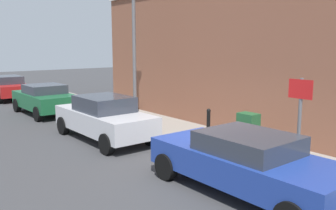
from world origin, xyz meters
TOP-DOWN VIEW (x-y plane):
  - ground at (0.00, 0.00)m, footprint 80.00×80.00m
  - sidewalk at (1.92, 6.00)m, footprint 2.57×30.00m
  - corner_building at (6.68, 4.01)m, footprint 7.06×12.02m
  - car_blue at (-0.35, -1.74)m, footprint 1.91×4.49m
  - car_silver at (-0.54, 4.18)m, footprint 1.82×4.27m
  - car_green at (-0.45, 10.00)m, footprint 1.95×3.98m
  - car_red at (-0.49, 16.19)m, footprint 1.87×4.40m
  - utility_cabinet at (1.65, -0.18)m, footprint 0.46×0.61m
  - bollard_near_cabinet at (1.75, 1.50)m, footprint 0.14×0.14m
  - street_sign at (1.11, -2.06)m, footprint 0.08×0.60m
  - lamppost at (1.63, 5.57)m, footprint 0.20×0.44m

SIDE VIEW (x-z plane):
  - ground at x=0.00m, z-range 0.00..0.00m
  - sidewalk at x=1.92m, z-range 0.00..0.15m
  - utility_cabinet at x=1.65m, z-range 0.11..1.26m
  - bollard_near_cabinet at x=1.75m, z-range 0.19..1.22m
  - car_blue at x=-0.35m, z-range 0.04..1.38m
  - car_red at x=-0.49m, z-range 0.03..1.42m
  - car_green at x=-0.45m, z-range 0.04..1.42m
  - car_silver at x=-0.54m, z-range 0.02..1.51m
  - street_sign at x=1.11m, z-range 0.51..2.81m
  - lamppost at x=1.63m, z-range 0.44..6.16m
  - corner_building at x=6.68m, z-range 0.00..9.53m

